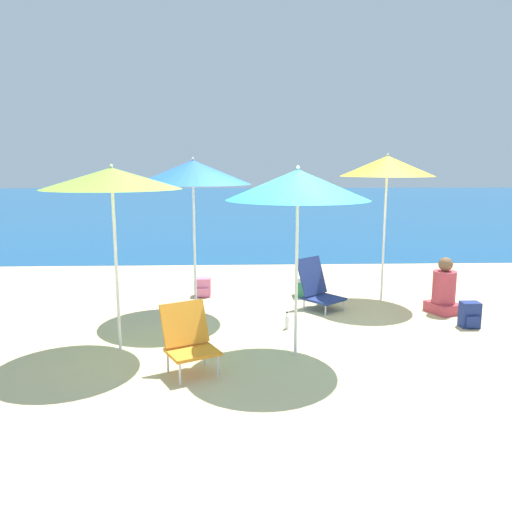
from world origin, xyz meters
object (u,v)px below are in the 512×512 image
beach_umbrella_lime (112,179)px  water_bottle (287,322)px  beach_chair_orange (188,338)px  backpack_pink (203,287)px  beach_chair_navy (317,287)px  beach_umbrella_teal (298,185)px  cooler_box (307,286)px  backpack_navy (470,315)px  beach_umbrella_yellow (387,166)px  beach_umbrella_blue (193,172)px  person_seated_near (444,291)px

beach_umbrella_lime → water_bottle: bearing=19.2°
beach_chair_orange → backpack_pink: size_ratio=2.32×
beach_chair_navy → water_bottle: (-0.58, -1.00, -0.25)m
beach_umbrella_teal → backpack_pink: bearing=114.7°
cooler_box → backpack_navy: bearing=-41.3°
beach_umbrella_yellow → water_bottle: bearing=-140.1°
backpack_navy → beach_umbrella_blue: bearing=168.2°
beach_umbrella_blue → beach_umbrella_lime: bearing=-117.6°
beach_umbrella_yellow → person_seated_near: beach_umbrella_yellow is taller
beach_umbrella_blue → person_seated_near: bearing=-1.6°
backpack_navy → water_bottle: (-2.55, 0.02, -0.08)m
backpack_pink → beach_umbrella_yellow: bearing=-6.8°
backpack_navy → beach_chair_orange: bearing=-160.0°
beach_chair_navy → cooler_box: 0.78m
beach_chair_orange → person_seated_near: (3.67, 2.07, -0.03)m
backpack_navy → cooler_box: bearing=138.7°
beach_umbrella_teal → beach_umbrella_lime: bearing=173.5°
backpack_pink → backpack_navy: bearing=-25.6°
backpack_pink → water_bottle: backpack_pink is taller
beach_umbrella_yellow → beach_chair_navy: beach_umbrella_yellow is taller
beach_umbrella_blue → backpack_pink: (0.03, 1.02, -1.96)m
beach_umbrella_blue → water_bottle: 2.54m
beach_umbrella_teal → beach_chair_orange: size_ratio=2.99×
beach_umbrella_lime → backpack_pink: (0.83, 2.54, -1.91)m
beach_umbrella_blue → beach_umbrella_yellow: size_ratio=0.97×
beach_umbrella_yellow → backpack_pink: (-3.01, 0.36, -2.05)m
beach_umbrella_yellow → backpack_navy: (0.82, -1.47, -2.03)m
beach_umbrella_teal → beach_chair_navy: beach_umbrella_teal is taller
beach_chair_orange → backpack_navy: (3.76, 1.37, -0.21)m
beach_umbrella_teal → cooler_box: beach_umbrella_teal is taller
person_seated_near → water_bottle: person_seated_near is taller
beach_umbrella_yellow → cooler_box: size_ratio=6.33×
beach_umbrella_yellow → backpack_pink: size_ratio=7.55×
beach_umbrella_blue → beach_umbrella_teal: beach_umbrella_blue is taller
person_seated_near → backpack_pink: (-3.74, 1.13, -0.19)m
beach_chair_navy → beach_umbrella_teal: bearing=-145.9°
beach_umbrella_lime → beach_umbrella_teal: 2.13m
person_seated_near → backpack_pink: size_ratio=2.70×
backpack_navy → water_bottle: size_ratio=1.47×
beach_umbrella_blue → cooler_box: bearing=27.9°
backpack_navy → beach_umbrella_yellow: bearing=119.0°
backpack_navy → water_bottle: backpack_navy is taller
beach_umbrella_teal → water_bottle: beach_umbrella_teal is taller
backpack_pink → backpack_navy: backpack_navy is taller
beach_umbrella_lime → water_bottle: size_ratio=9.18×
beach_chair_orange → beach_umbrella_teal: bearing=-8.5°
beach_chair_orange → person_seated_near: size_ratio=0.86×
beach_umbrella_yellow → backpack_pink: bearing=173.2°
beach_umbrella_teal → cooler_box: size_ratio=5.82×
person_seated_near → cooler_box: 2.22m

